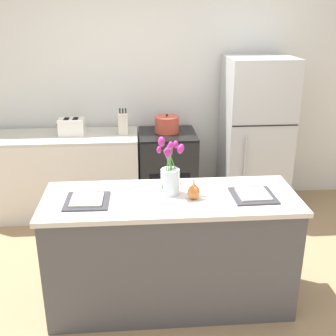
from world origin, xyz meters
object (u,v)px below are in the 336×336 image
stove_range (167,172)px  pear_figurine (194,191)px  refrigerator (255,136)px  knife_block (123,123)px  toaster (72,127)px  plate_setting_right (253,195)px  flower_vase (170,175)px  plate_setting_left (87,201)px  cooking_pot (167,124)px

stove_range → pear_figurine: 1.72m
refrigerator → knife_block: bearing=179.3°
stove_range → pear_figurine: bearing=-88.1°
refrigerator → toaster: refrigerator is taller
plate_setting_right → refrigerator: bearing=74.0°
pear_figurine → toaster: (-1.05, 1.67, 0.03)m
flower_vase → pear_figurine: 0.21m
stove_range → plate_setting_left: 1.83m
stove_range → cooking_pot: 0.53m
plate_setting_left → cooking_pot: (0.67, 1.68, 0.08)m
flower_vase → cooking_pot: (0.10, 1.59, -0.06)m
toaster → knife_block: (0.53, -0.00, 0.03)m
refrigerator → cooking_pot: size_ratio=6.29×
stove_range → refrigerator: 1.03m
flower_vase → knife_block: (-0.36, 1.57, -0.03)m
pear_figurine → knife_block: knife_block is taller
plate_setting_right → plate_setting_left: bearing=180.0°
flower_vase → toaster: size_ratio=1.56×
plate_setting_left → cooking_pot: bearing=68.1°
cooking_pot → knife_block: 0.46m
plate_setting_left → cooking_pot: size_ratio=1.15×
plate_setting_left → pear_figurine: bearing=-0.4°
pear_figurine → plate_setting_right: 0.43m
flower_vase → refrigerator: bearing=55.8°
refrigerator → plate_setting_left: bearing=-134.8°
refrigerator → knife_block: (-1.41, 0.02, 0.16)m
cooking_pot → knife_block: (-0.46, -0.02, 0.02)m
plate_setting_right → knife_block: (-0.94, 1.66, 0.10)m
toaster → stove_range: bearing=-1.2°
plate_setting_right → cooking_pot: size_ratio=1.15×
plate_setting_right → cooking_pot: 1.75m
pear_figurine → plate_setting_left: bearing=179.6°
refrigerator → cooking_pot: bearing=177.6°
refrigerator → pear_figurine: (-0.90, -1.65, 0.11)m
pear_figurine → cooking_pot: 1.69m
cooking_pot → knife_block: bearing=-177.3°
refrigerator → flower_vase: size_ratio=3.82×
cooking_pot → refrigerator: bearing=-2.4°
cooking_pot → plate_setting_right: bearing=-74.0°
refrigerator → plate_setting_left: size_ratio=5.48×
cooking_pot → flower_vase: bearing=-93.5°
stove_range → plate_setting_left: size_ratio=2.91×
knife_block → plate_setting_right: bearing=-60.4°
stove_range → plate_setting_left: plate_setting_left is taller
stove_range → flower_vase: (-0.10, -1.55, 0.59)m
refrigerator → cooking_pot: (-0.95, 0.04, 0.14)m
refrigerator → plate_setting_right: 1.71m
plate_setting_left → cooking_pot: 1.81m
flower_vase → plate_setting_right: flower_vase is taller
pear_figurine → knife_block: bearing=107.3°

